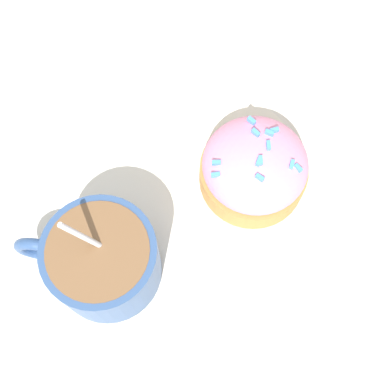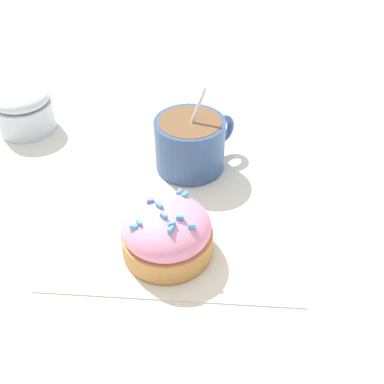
{
  "view_description": "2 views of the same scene",
  "coord_description": "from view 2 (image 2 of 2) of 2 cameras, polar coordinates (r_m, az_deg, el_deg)",
  "views": [
    {
      "loc": [
        -0.07,
        -0.12,
        0.43
      ],
      "look_at": [
        0.02,
        0.01,
        0.03
      ],
      "focal_mm": 50.0,
      "sensor_mm": 36.0,
      "label": 1
    },
    {
      "loc": [
        0.37,
        0.07,
        0.34
      ],
      "look_at": [
        0.02,
        0.02,
        0.03
      ],
      "focal_mm": 42.0,
      "sensor_mm": 36.0,
      "label": 2
    }
  ],
  "objects": [
    {
      "name": "frosted_pastry",
      "position": [
        0.44,
        -2.99,
        -5.13
      ],
      "size": [
        0.09,
        0.09,
        0.06
      ],
      "color": "#C18442",
      "rests_on": "paper_napkin"
    },
    {
      "name": "ground_plane",
      "position": [
        0.5,
        -1.53,
        -1.61
      ],
      "size": [
        3.0,
        3.0,
        0.0
      ],
      "primitive_type": "plane",
      "color": "silver"
    },
    {
      "name": "paper_napkin",
      "position": [
        0.5,
        -1.53,
        -1.48
      ],
      "size": [
        0.28,
        0.27,
        0.0
      ],
      "color": "white",
      "rests_on": "ground_plane"
    },
    {
      "name": "sugar_bowl",
      "position": [
        0.66,
        -20.6,
        9.81
      ],
      "size": [
        0.08,
        0.08,
        0.06
      ],
      "color": "silver",
      "rests_on": "ground_plane"
    },
    {
      "name": "coffee_cup",
      "position": [
        0.54,
        0.18,
        6.4
      ],
      "size": [
        0.1,
        0.09,
        0.1
      ],
      "color": "#335184",
      "rests_on": "paper_napkin"
    }
  ]
}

